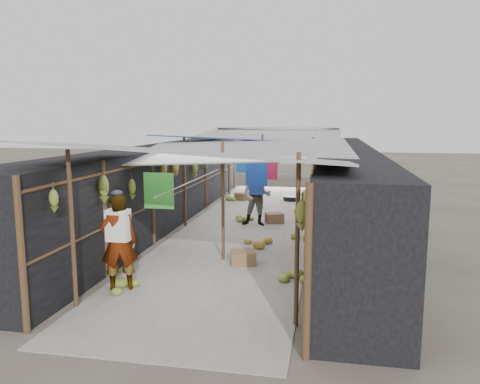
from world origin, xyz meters
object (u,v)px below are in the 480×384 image
Objects in this scene: black_basin at (291,199)px; vendor_elderly at (119,243)px; crate_near at (243,258)px; vendor_seated at (305,204)px; shopper_blue at (256,196)px.

black_basin is 0.35× the size of vendor_elderly.
vendor_seated is at bearing 65.33° from crate_near.
crate_near is 3.84m from shopper_blue.
vendor_seated reaches higher than crate_near.
shopper_blue is at bearing -98.54° from black_basin.
vendor_elderly reaches higher than black_basin.
crate_near reaches higher than black_basin.
vendor_elderly is at bearing -149.74° from crate_near.
shopper_blue reaches higher than crate_near.
black_basin is at bearing -127.36° from vendor_elderly.
black_basin is 0.78× the size of vendor_seated.
crate_near is 5.50m from vendor_seated.
crate_near is 0.64× the size of vendor_seated.
vendor_elderly reaches higher than vendor_seated.
vendor_elderly is (-2.28, -10.06, 0.79)m from black_basin.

